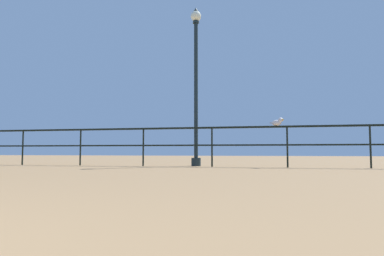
# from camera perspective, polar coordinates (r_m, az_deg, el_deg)

# --- Properties ---
(pier_railing) EXTENTS (24.46, 0.05, 1.03)m
(pier_railing) POSITION_cam_1_polar(r_m,az_deg,el_deg) (8.89, -2.58, -1.63)
(pier_railing) COLOR black
(pier_railing) RESTS_ON ground_plane
(lamppost_center) EXTENTS (0.29, 0.29, 4.39)m
(lamppost_center) POSITION_cam_1_polar(r_m,az_deg,el_deg) (9.31, 0.68, 8.62)
(lamppost_center) COLOR #1A262A
(lamppost_center) RESTS_ON ground_plane
(seagull_on_rail) EXTENTS (0.36, 0.29, 0.20)m
(seagull_on_rail) POSITION_cam_1_polar(r_m,az_deg,el_deg) (8.60, 14.29, 0.97)
(seagull_on_rail) COLOR silver
(seagull_on_rail) RESTS_ON pier_railing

